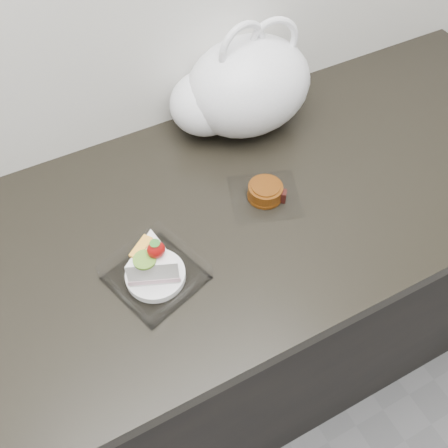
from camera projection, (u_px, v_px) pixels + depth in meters
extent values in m
cube|color=black|center=(178.00, 338.00, 1.36)|extent=(2.00, 0.60, 0.86)
cube|color=black|center=(162.00, 242.00, 1.00)|extent=(2.04, 0.64, 0.04)
cube|color=white|center=(156.00, 278.00, 0.93)|extent=(0.19, 0.19, 0.00)
cylinder|color=white|center=(156.00, 275.00, 0.92)|extent=(0.11, 0.11, 0.02)
ellipsoid|color=#AC100B|center=(156.00, 250.00, 0.85)|extent=(0.03, 0.03, 0.03)
cone|color=#2D7223|center=(155.00, 244.00, 0.84)|extent=(0.02, 0.02, 0.01)
cylinder|color=#6CA12E|center=(145.00, 260.00, 0.85)|extent=(0.04, 0.04, 0.01)
cube|color=#FFAA30|center=(141.00, 247.00, 0.87)|extent=(0.05, 0.04, 0.01)
cube|color=white|center=(265.00, 197.00, 1.05)|extent=(0.18, 0.18, 0.00)
cylinder|color=#5E2D0B|center=(265.00, 191.00, 1.04)|extent=(0.08, 0.08, 0.03)
cylinder|color=#5E2D0B|center=(265.00, 195.00, 1.05)|extent=(0.09, 0.09, 0.01)
cylinder|color=#5E2D0B|center=(266.00, 186.00, 1.03)|extent=(0.07, 0.07, 0.00)
cube|color=black|center=(281.00, 196.00, 1.03)|extent=(0.03, 0.03, 0.03)
ellipsoid|color=white|center=(248.00, 87.00, 1.11)|extent=(0.29, 0.23, 0.22)
ellipsoid|color=white|center=(207.00, 103.00, 1.11)|extent=(0.17, 0.15, 0.14)
torus|color=white|center=(242.00, 49.00, 1.02)|extent=(0.12, 0.04, 0.12)
torus|color=white|center=(274.00, 41.00, 1.05)|extent=(0.11, 0.04, 0.11)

